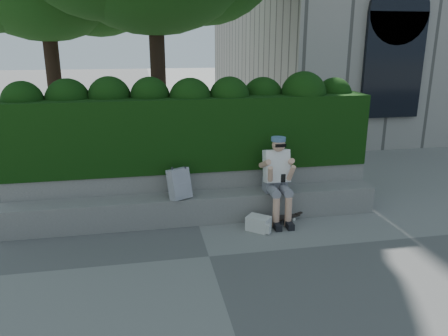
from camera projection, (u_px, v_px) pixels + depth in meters
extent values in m
plane|color=slate|center=(209.00, 256.00, 5.97)|extent=(80.00, 80.00, 0.00)
cube|color=gray|center=(197.00, 208.00, 7.08)|extent=(6.00, 0.45, 0.45)
cube|color=gray|center=(193.00, 190.00, 7.49)|extent=(6.00, 0.50, 0.75)
cube|color=black|center=(190.00, 131.00, 7.42)|extent=(6.00, 1.00, 1.20)
cylinder|color=black|center=(159.00, 92.00, 10.22)|extent=(0.35, 0.35, 3.30)
cylinder|color=black|center=(56.00, 95.00, 11.04)|extent=(0.36, 0.36, 2.98)
cube|color=slate|center=(275.00, 184.00, 7.17)|extent=(0.36, 0.26, 0.22)
cube|color=white|center=(277.00, 166.00, 7.01)|extent=(0.40, 0.32, 0.55)
sphere|color=tan|center=(279.00, 145.00, 6.84)|extent=(0.21, 0.21, 0.21)
cylinder|color=slate|center=(278.00, 139.00, 6.83)|extent=(0.23, 0.23, 0.06)
cube|color=black|center=(283.00, 178.00, 6.71)|extent=(0.07, 0.02, 0.13)
cylinder|color=tan|center=(276.00, 213.00, 6.83)|extent=(0.11, 0.11, 0.47)
cylinder|color=tan|center=(288.00, 212.00, 6.86)|extent=(0.11, 0.11, 0.47)
cube|color=black|center=(277.00, 226.00, 6.83)|extent=(0.10, 0.26, 0.10)
cube|color=black|center=(289.00, 225.00, 6.86)|extent=(0.10, 0.26, 0.10)
cube|color=black|center=(277.00, 218.00, 7.05)|extent=(0.83, 0.45, 0.02)
cylinder|color=silver|center=(266.00, 226.00, 6.86)|extent=(0.06, 0.05, 0.06)
cylinder|color=silver|center=(259.00, 223.00, 7.00)|extent=(0.06, 0.05, 0.06)
cylinder|color=silver|center=(294.00, 219.00, 7.13)|extent=(0.06, 0.05, 0.06)
cylinder|color=silver|center=(287.00, 216.00, 7.27)|extent=(0.06, 0.05, 0.06)
cube|color=silver|center=(179.00, 184.00, 6.80)|extent=(0.37, 0.31, 0.48)
cube|color=beige|center=(258.00, 223.00, 6.76)|extent=(0.42, 0.41, 0.22)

